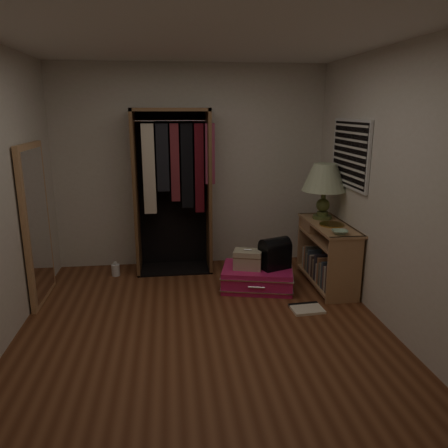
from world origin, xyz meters
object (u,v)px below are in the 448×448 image
at_px(white_jug, 116,270).
at_px(black_bag, 275,253).
at_px(open_wardrobe, 174,178).
at_px(train_case, 248,259).
at_px(console_bookshelf, 326,252).
at_px(floor_mirror, 37,224).
at_px(table_lamp, 324,179).
at_px(pink_suitcase, 257,277).

bearing_deg(white_jug, black_bag, -18.62).
relative_size(open_wardrobe, black_bag, 5.29).
distance_m(open_wardrobe, train_case, 1.40).
bearing_deg(black_bag, open_wardrobe, 123.56).
xyz_separation_m(console_bookshelf, white_jug, (-2.53, 0.56, -0.32)).
xyz_separation_m(floor_mirror, table_lamp, (3.24, 0.26, 0.39)).
bearing_deg(console_bookshelf, white_jug, 167.59).
bearing_deg(train_case, console_bookshelf, 19.79).
height_order(console_bookshelf, table_lamp, table_lamp).
bearing_deg(console_bookshelf, black_bag, -173.03).
bearing_deg(black_bag, pink_suitcase, 148.75).
bearing_deg(console_bookshelf, train_case, -176.54).
distance_m(console_bookshelf, white_jug, 2.61).
relative_size(console_bookshelf, black_bag, 2.89).
bearing_deg(pink_suitcase, floor_mirror, -166.70).
xyz_separation_m(open_wardrobe, white_jug, (-0.77, -0.17, -1.13)).
xyz_separation_m(console_bookshelf, black_bag, (-0.64, -0.08, 0.04)).
xyz_separation_m(floor_mirror, train_case, (2.28, -0.01, -0.49)).
relative_size(pink_suitcase, train_case, 2.53).
height_order(console_bookshelf, black_bag, console_bookshelf).
bearing_deg(table_lamp, train_case, -164.27).
relative_size(open_wardrobe, table_lamp, 3.09).
distance_m(floor_mirror, white_jug, 1.21).
bearing_deg(train_case, open_wardrobe, 152.11).
xyz_separation_m(pink_suitcase, black_bag, (0.19, -0.04, 0.31)).
bearing_deg(pink_suitcase, console_bookshelf, 16.22).
relative_size(train_case, white_jug, 2.06).
relative_size(black_bag, white_jug, 2.15).
relative_size(console_bookshelf, table_lamp, 1.69).
bearing_deg(open_wardrobe, black_bag, -35.80).
bearing_deg(white_jug, floor_mirror, -139.72).
bearing_deg(white_jug, table_lamp, -7.73).
height_order(train_case, black_bag, black_bag).
relative_size(open_wardrobe, white_jug, 11.41).
relative_size(console_bookshelf, floor_mirror, 0.66).
bearing_deg(pink_suitcase, open_wardrobe, 153.53).
xyz_separation_m(console_bookshelf, train_case, (-0.95, -0.06, -0.03)).
distance_m(train_case, table_lamp, 1.33).
bearing_deg(open_wardrobe, table_lamp, -16.22).
xyz_separation_m(console_bookshelf, pink_suitcase, (-0.84, -0.04, -0.27)).
bearing_deg(pink_suitcase, black_bag, 2.68).
height_order(floor_mirror, table_lamp, floor_mirror).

